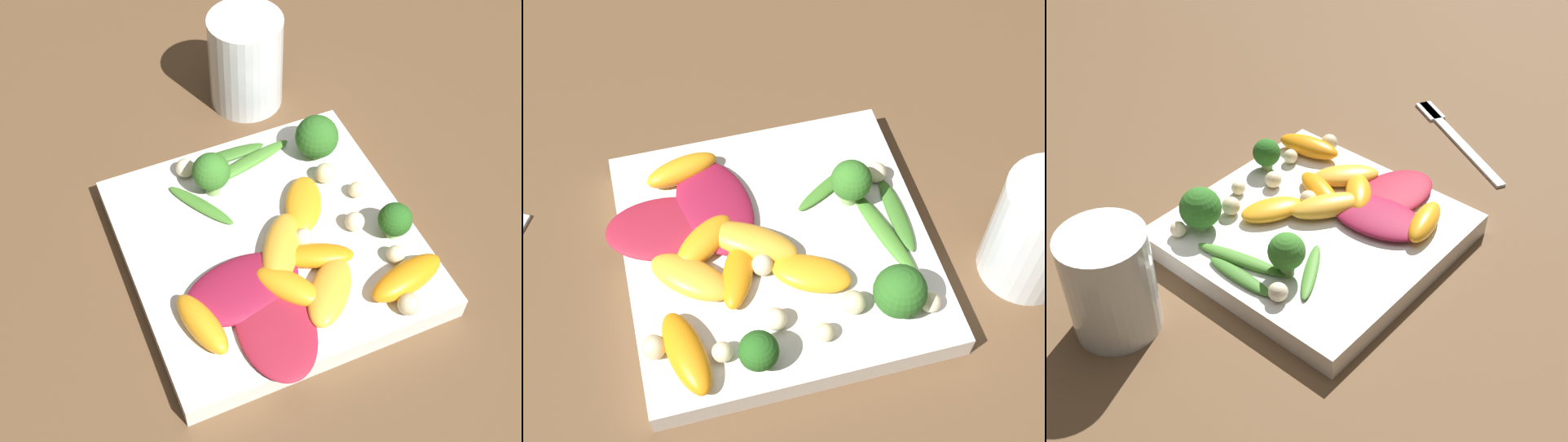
# 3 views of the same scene
# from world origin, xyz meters

# --- Properties ---
(ground_plane) EXTENTS (2.40, 2.40, 0.00)m
(ground_plane) POSITION_xyz_m (0.00, 0.00, 0.00)
(ground_plane) COLOR brown
(plate) EXTENTS (0.25, 0.25, 0.02)m
(plate) POSITION_xyz_m (0.00, 0.00, 0.01)
(plate) COLOR white
(plate) RESTS_ON ground_plane
(drinking_glass) EXTENTS (0.08, 0.08, 0.10)m
(drinking_glass) POSITION_xyz_m (0.20, -0.06, 0.05)
(drinking_glass) COLOR white
(drinking_glass) RESTS_ON ground_plane
(fork) EXTENTS (0.11, 0.18, 0.01)m
(fork) POSITION_xyz_m (-0.26, -0.00, 0.00)
(fork) COLOR silver
(fork) RESTS_ON ground_plane
(radicchio_leaf_0) EXTENTS (0.07, 0.11, 0.01)m
(radicchio_leaf_0) POSITION_xyz_m (-0.04, 0.04, 0.03)
(radicchio_leaf_0) COLOR maroon
(radicchio_leaf_0) RESTS_ON plate
(radicchio_leaf_1) EXTENTS (0.11, 0.08, 0.01)m
(radicchio_leaf_1) POSITION_xyz_m (-0.08, 0.03, 0.03)
(radicchio_leaf_1) COLOR maroon
(radicchio_leaf_1) RESTS_ON plate
(orange_segment_0) EXTENTS (0.07, 0.06, 0.02)m
(orange_segment_0) POSITION_xyz_m (0.02, -0.04, 0.03)
(orange_segment_0) COLOR orange
(orange_segment_0) RESTS_ON plate
(orange_segment_1) EXTENTS (0.04, 0.08, 0.02)m
(orange_segment_1) POSITION_xyz_m (-0.09, -0.08, 0.03)
(orange_segment_1) COLOR orange
(orange_segment_1) RESTS_ON plate
(orange_segment_2) EXTENTS (0.04, 0.07, 0.02)m
(orange_segment_2) POSITION_xyz_m (-0.04, -0.03, 0.03)
(orange_segment_2) COLOR orange
(orange_segment_2) RESTS_ON plate
(orange_segment_3) EXTENTS (0.08, 0.07, 0.02)m
(orange_segment_3) POSITION_xyz_m (-0.02, 0.00, 0.03)
(orange_segment_3) COLOR #FCAD33
(orange_segment_3) RESTS_ON plate
(orange_segment_4) EXTENTS (0.06, 0.06, 0.02)m
(orange_segment_4) POSITION_xyz_m (-0.06, 0.01, 0.03)
(orange_segment_4) COLOR orange
(orange_segment_4) RESTS_ON plate
(orange_segment_5) EXTENTS (0.07, 0.04, 0.02)m
(orange_segment_5) POSITION_xyz_m (-0.06, 0.09, 0.03)
(orange_segment_5) COLOR orange
(orange_segment_5) RESTS_ON plate
(orange_segment_6) EXTENTS (0.07, 0.07, 0.02)m
(orange_segment_6) POSITION_xyz_m (-0.07, -0.02, 0.03)
(orange_segment_6) COLOR #FCAD33
(orange_segment_6) RESTS_ON plate
(broccoli_floret_0) EXTENTS (0.04, 0.04, 0.04)m
(broccoli_floret_0) POSITION_xyz_m (0.08, -0.08, 0.05)
(broccoli_floret_0) COLOR #7A9E51
(broccoli_floret_0) RESTS_ON plate
(broccoli_floret_1) EXTENTS (0.03, 0.03, 0.04)m
(broccoli_floret_1) POSITION_xyz_m (0.07, 0.03, 0.05)
(broccoli_floret_1) COLOR #84AD5B
(broccoli_floret_1) RESTS_ON plate
(broccoli_floret_2) EXTENTS (0.03, 0.03, 0.04)m
(broccoli_floret_2) POSITION_xyz_m (-0.04, -0.10, 0.04)
(broccoli_floret_2) COLOR #84AD5B
(broccoli_floret_2) RESTS_ON plate
(arugula_sprig_0) EXTENTS (0.02, 0.08, 0.01)m
(arugula_sprig_0) POSITION_xyz_m (0.10, 0.00, 0.03)
(arugula_sprig_0) COLOR #3D7528
(arugula_sprig_0) RESTS_ON plate
(arugula_sprig_1) EXTENTS (0.07, 0.05, 0.01)m
(arugula_sprig_1) POSITION_xyz_m (0.06, 0.04, 0.03)
(arugula_sprig_1) COLOR #47842D
(arugula_sprig_1) RESTS_ON plate
(arugula_sprig_2) EXTENTS (0.04, 0.10, 0.01)m
(arugula_sprig_2) POSITION_xyz_m (0.09, -0.01, 0.03)
(arugula_sprig_2) COLOR #47842D
(arugula_sprig_2) RESTS_ON plate
(macadamia_nut_0) EXTENTS (0.02, 0.02, 0.02)m
(macadamia_nut_0) POSITION_xyz_m (-0.06, -0.09, 0.03)
(macadamia_nut_0) COLOR beige
(macadamia_nut_0) RESTS_ON plate
(macadamia_nut_1) EXTENTS (0.02, 0.02, 0.02)m
(macadamia_nut_1) POSITION_xyz_m (0.04, -0.07, 0.03)
(macadamia_nut_1) COLOR beige
(macadamia_nut_1) RESTS_ON plate
(macadamia_nut_2) EXTENTS (0.01, 0.01, 0.01)m
(macadamia_nut_2) POSITION_xyz_m (0.01, -0.09, 0.03)
(macadamia_nut_2) COLOR beige
(macadamia_nut_2) RESTS_ON plate
(macadamia_nut_3) EXTENTS (0.02, 0.02, 0.02)m
(macadamia_nut_3) POSITION_xyz_m (-0.02, -0.07, 0.03)
(macadamia_nut_3) COLOR beige
(macadamia_nut_3) RESTS_ON plate
(macadamia_nut_4) EXTENTS (0.02, 0.02, 0.02)m
(macadamia_nut_4) POSITION_xyz_m (0.10, -0.09, 0.03)
(macadamia_nut_4) COLOR beige
(macadamia_nut_4) RESTS_ON plate
(macadamia_nut_5) EXTENTS (0.02, 0.02, 0.02)m
(macadamia_nut_5) POSITION_xyz_m (0.10, 0.04, 0.03)
(macadamia_nut_5) COLOR beige
(macadamia_nut_5) RESTS_ON plate
(macadamia_nut_6) EXTENTS (0.02, 0.02, 0.02)m
(macadamia_nut_6) POSITION_xyz_m (-0.11, -0.07, 0.03)
(macadamia_nut_6) COLOR beige
(macadamia_nut_6) RESTS_ON plate
(macadamia_nut_7) EXTENTS (0.02, 0.02, 0.02)m
(macadamia_nut_7) POSITION_xyz_m (-0.02, -0.02, 0.03)
(macadamia_nut_7) COLOR beige
(macadamia_nut_7) RESTS_ON plate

